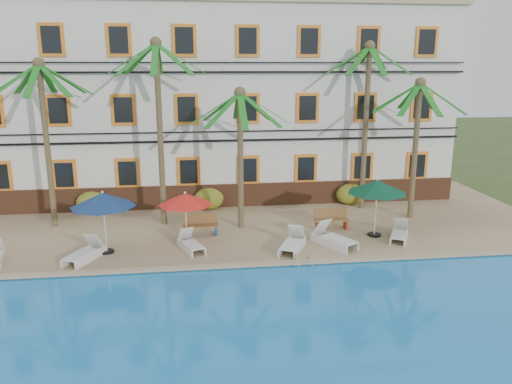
{
  "coord_description": "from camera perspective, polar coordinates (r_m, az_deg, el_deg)",
  "views": [
    {
      "loc": [
        -1.23,
        -17.73,
        7.34
      ],
      "look_at": [
        1.4,
        3.0,
        2.0
      ],
      "focal_mm": 35.0,
      "sensor_mm": 36.0,
      "label": 1
    }
  ],
  "objects": [
    {
      "name": "shrub_mid",
      "position": [
        25.2,
        -5.43,
        -0.77
      ],
      "size": [
        1.5,
        0.9,
        1.1
      ],
      "primitive_type": "ellipsoid",
      "color": "#325B1A",
      "rests_on": "pool_deck"
    },
    {
      "name": "shrub_right",
      "position": [
        26.45,
        10.74,
        -0.24
      ],
      "size": [
        1.5,
        0.9,
        1.1
      ],
      "primitive_type": "ellipsoid",
      "color": "#325B1A",
      "rests_on": "pool_deck"
    },
    {
      "name": "pool_deck",
      "position": [
        23.88,
        -3.95,
        -3.29
      ],
      "size": [
        30.0,
        12.0,
        0.25
      ],
      "primitive_type": "cube",
      "color": "tan",
      "rests_on": "ground"
    },
    {
      "name": "bench_right",
      "position": [
        22.39,
        8.58,
        -3.03
      ],
      "size": [
        1.51,
        0.5,
        0.93
      ],
      "color": "olive",
      "rests_on": "pool_deck"
    },
    {
      "name": "umbrella_green",
      "position": [
        21.41,
        13.67,
        0.56
      ],
      "size": [
        2.51,
        2.51,
        2.51
      ],
      "color": "black",
      "rests_on": "pool_deck"
    },
    {
      "name": "hotel_building",
      "position": [
        27.81,
        -4.76,
        10.23
      ],
      "size": [
        25.4,
        6.44,
        10.22
      ],
      "color": "silver",
      "rests_on": "pool_deck"
    },
    {
      "name": "pool_ladder",
      "position": [
        18.58,
        5.4,
        -8.17
      ],
      "size": [
        0.54,
        0.74,
        0.74
      ],
      "color": "silver",
      "rests_on": "ground"
    },
    {
      "name": "lounger_c",
      "position": [
        19.93,
        -7.48,
        -5.84
      ],
      "size": [
        1.16,
        1.78,
        0.79
      ],
      "color": "silver",
      "rests_on": "pool_deck"
    },
    {
      "name": "shrub_left",
      "position": [
        25.69,
        -18.25,
        -1.15
      ],
      "size": [
        1.5,
        0.9,
        1.1
      ],
      "primitive_type": "ellipsoid",
      "color": "#325B1A",
      "rests_on": "pool_deck"
    },
    {
      "name": "umbrella_red",
      "position": [
        20.2,
        -8.1,
        -0.84
      ],
      "size": [
        2.17,
        2.17,
        2.18
      ],
      "color": "black",
      "rests_on": "pool_deck"
    },
    {
      "name": "umbrella_blue",
      "position": [
        19.77,
        -17.1,
        -0.9
      ],
      "size": [
        2.48,
        2.48,
        2.48
      ],
      "color": "black",
      "rests_on": "pool_deck"
    },
    {
      "name": "lounger_d",
      "position": [
        19.76,
        4.21,
        -5.84
      ],
      "size": [
        1.42,
        1.99,
        0.89
      ],
      "color": "silver",
      "rests_on": "pool_deck"
    },
    {
      "name": "palm_e",
      "position": [
        24.23,
        17.91,
        6.99
      ],
      "size": [
        4.27,
        4.27,
        6.55
      ],
      "color": "brown",
      "rests_on": "pool_deck"
    },
    {
      "name": "bench_left",
      "position": [
        21.51,
        -6.34,
        -3.69
      ],
      "size": [
        1.5,
        0.49,
        0.93
      ],
      "color": "olive",
      "rests_on": "pool_deck"
    },
    {
      "name": "palm_b",
      "position": [
        22.35,
        -11.04,
        9.41
      ],
      "size": [
        4.27,
        4.27,
        8.24
      ],
      "color": "brown",
      "rests_on": "pool_deck"
    },
    {
      "name": "palm_d",
      "position": [
        25.13,
        12.54,
        9.8
      ],
      "size": [
        4.27,
        4.27,
        8.21
      ],
      "color": "brown",
      "rests_on": "pool_deck"
    },
    {
      "name": "lounger_b",
      "position": [
        19.81,
        -19.02,
        -6.58
      ],
      "size": [
        1.37,
        1.95,
        0.87
      ],
      "color": "silver",
      "rests_on": "pool_deck"
    },
    {
      "name": "lounger_f",
      "position": [
        21.72,
        16.07,
        -4.57
      ],
      "size": [
        1.34,
        1.8,
        0.81
      ],
      "color": "silver",
      "rests_on": "pool_deck"
    },
    {
      "name": "palm_a",
      "position": [
        23.48,
        -23.03,
        7.57
      ],
      "size": [
        4.27,
        4.27,
        7.4
      ],
      "color": "brown",
      "rests_on": "pool_deck"
    },
    {
      "name": "swimming_pool",
      "position": [
        13.0,
        -0.62,
        -19.5
      ],
      "size": [
        26.0,
        12.0,
        0.2
      ],
      "primitive_type": "cube",
      "color": "#1C81D4",
      "rests_on": "ground"
    },
    {
      "name": "lounger_e",
      "position": [
        20.43,
        8.8,
        -5.22
      ],
      "size": [
        1.65,
        2.12,
        0.96
      ],
      "color": "silver",
      "rests_on": "pool_deck"
    },
    {
      "name": "palm_c",
      "position": [
        21.58,
        -1.81,
        6.3
      ],
      "size": [
        4.27,
        4.27,
        6.21
      ],
      "color": "brown",
      "rests_on": "pool_deck"
    },
    {
      "name": "pool_coping",
      "position": [
        18.29,
        -2.85,
        -8.39
      ],
      "size": [
        30.0,
        0.35,
        0.06
      ],
      "primitive_type": "cube",
      "color": "tan",
      "rests_on": "pool_deck"
    },
    {
      "name": "ground",
      "position": [
        19.23,
        -3.05,
        -8.13
      ],
      "size": [
        100.0,
        100.0,
        0.0
      ],
      "primitive_type": "plane",
      "color": "#384C23",
      "rests_on": "ground"
    }
  ]
}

